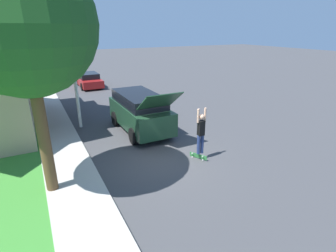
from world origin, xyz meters
TOP-DOWN VIEW (x-y plane):
  - ground_plane at (0.00, 0.00)m, footprint 120.00×120.00m
  - sidewalk at (-3.60, 6.00)m, footprint 1.80×80.00m
  - lawn_tree_near at (-4.27, -0.47)m, footprint 3.89×3.89m
  - suv_parked at (0.34, 3.22)m, footprint 2.05×5.19m
  - car_down_street at (0.33, 15.56)m, footprint 1.90×4.18m
  - skateboarder at (1.26, -0.90)m, footprint 0.41×0.22m
  - skateboard at (1.24, -0.81)m, footprint 0.37×0.75m

SIDE VIEW (x-z plane):
  - ground_plane at x=0.00m, z-range 0.00..0.00m
  - sidewalk at x=-3.60m, z-range 0.00..0.10m
  - skateboard at x=1.24m, z-range 0.00..0.24m
  - car_down_street at x=0.33m, z-range -0.02..1.25m
  - suv_parked at x=0.34m, z-range -0.23..2.37m
  - skateboarder at x=1.26m, z-range 0.31..2.21m
  - lawn_tree_near at x=-4.27m, z-range 1.61..8.62m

